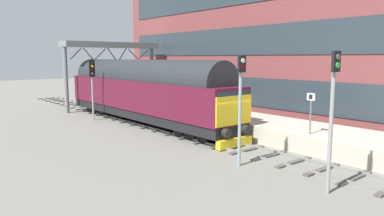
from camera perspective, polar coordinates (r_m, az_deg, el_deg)
name	(u,v)px	position (r m, az deg, el deg)	size (l,w,h in m)	color
ground_plane	(219,143)	(20.58, 4.24, -5.61)	(140.00, 140.00, 0.00)	slate
track_main	(219,143)	(20.56, 4.25, -5.46)	(2.50, 60.00, 0.15)	slate
station_platform	(260,127)	(23.05, 10.76, -2.99)	(4.00, 44.00, 1.01)	#B7AD9C
station_building	(262,44)	(31.36, 11.01, 9.85)	(5.17, 33.66, 11.87)	brown
diesel_locomotive	(142,90)	(26.63, -7.93, 2.85)	(2.74, 19.08, 4.68)	black
signal_post_near	(332,108)	(13.37, 21.30, 0.04)	(0.44, 0.22, 5.05)	gray
signal_post_mid	(240,99)	(15.92, 7.66, 1.40)	(0.44, 0.22, 4.90)	gray
signal_post_far	(92,81)	(28.66, -15.48, 4.10)	(0.44, 0.22, 4.66)	gray
platform_number_sign	(311,107)	(19.01, 18.25, 0.14)	(0.10, 0.44, 2.05)	slate
waiting_passenger	(192,95)	(27.25, 0.05, 2.00)	(0.40, 0.50, 1.64)	#342E35
overhead_footbridge	(112,50)	(35.06, -12.58, 8.99)	(9.30, 2.00, 6.25)	slate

